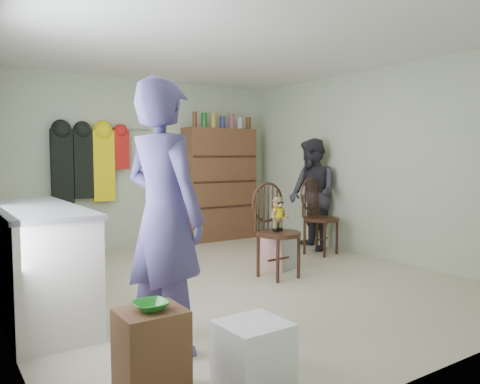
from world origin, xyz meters
TOP-DOWN VIEW (x-y plane):
  - ground_plane at (0.00, 0.00)m, footprint 5.00×5.00m
  - room_walls at (0.00, 0.53)m, footprint 5.00×5.00m
  - counter at (-1.95, 0.00)m, footprint 0.64×1.86m
  - stool at (-1.69, -1.83)m, footprint 0.36×0.31m
  - bowl at (-1.69, -1.83)m, footprint 0.19×0.19m
  - plastic_tub at (-1.11, -1.98)m, footprint 0.40×0.38m
  - chair_front at (0.53, -0.10)m, footprint 0.50×0.50m
  - chair_far at (1.78, 0.57)m, footprint 0.57×0.57m
  - striped_bag at (0.82, 0.19)m, footprint 0.47×0.42m
  - person_left at (-1.35, -1.25)m, footprint 0.63×0.79m
  - person_right at (1.93, 0.83)m, footprint 0.76×0.89m
  - dresser at (1.25, 2.30)m, footprint 1.20×0.39m
  - coat_rack at (-0.83, 2.38)m, footprint 1.42×0.12m

SIDE VIEW (x-z plane):
  - ground_plane at x=0.00m, z-range 0.00..0.00m
  - plastic_tub at x=-1.11m, z-range 0.00..0.37m
  - striped_bag at x=0.82m, z-range 0.00..0.42m
  - stool at x=-1.69m, z-range 0.00..0.51m
  - counter at x=-1.95m, z-range 0.00..0.94m
  - bowl at x=-1.69m, z-range 0.51..0.56m
  - chair_far at x=1.78m, z-range 0.04..1.10m
  - chair_front at x=0.53m, z-range 0.07..1.13m
  - person_right at x=1.93m, z-range 0.00..1.62m
  - dresser at x=1.25m, z-range -0.11..1.93m
  - person_left at x=-1.35m, z-range 0.00..1.88m
  - coat_rack at x=-0.83m, z-range 0.70..1.80m
  - room_walls at x=0.00m, z-range -0.92..4.08m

